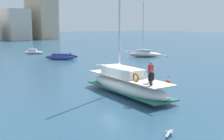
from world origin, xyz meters
The scene contains 7 objects.
ground_plane centered at (0.00, 0.00, 0.00)m, with size 400.00×400.00×0.00m, color #284C66.
main_sailboat centered at (0.37, -0.91, 0.92)m, with size 3.49×9.81×14.06m.
moored_sloop_far centered at (21.39, 17.26, 0.64)m, with size 4.93×5.13×9.79m.
moored_catamaran centered at (8.20, 35.14, 0.47)m, with size 3.39×3.46×6.40m.
moored_cutter_left centered at (8.17, 23.78, 0.60)m, with size 5.15×5.40×7.68m.
seagull centered at (-3.95, -8.90, 0.19)m, with size 1.05×0.54×0.17m.
mooring_buoy centered at (6.43, -0.31, 0.15)m, with size 0.50×0.50×0.85m.
Camera 1 is at (-15.03, -17.66, 5.69)m, focal length 44.87 mm.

